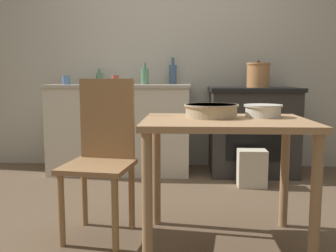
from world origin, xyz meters
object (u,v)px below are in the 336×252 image
at_px(flour_sack, 252,168).
at_px(stock_pot, 258,75).
at_px(cup_center_left, 66,80).
at_px(stove, 252,130).
at_px(cup_center, 115,80).
at_px(bottle_far_left, 173,74).
at_px(work_table, 225,140).
at_px(bottle_left, 100,78).
at_px(chair, 102,153).
at_px(bottle_mid_left, 145,76).
at_px(mixing_bowl_large, 263,110).
at_px(mixing_bowl_small, 211,110).

distance_m(flour_sack, stock_pot, 1.01).
bearing_deg(stock_pot, cup_center_left, -177.67).
height_order(stove, cup_center, cup_center).
bearing_deg(bottle_far_left, work_table, -79.00).
height_order(flour_sack, stock_pot, stock_pot).
bearing_deg(cup_center_left, bottle_left, 41.52).
relative_size(work_table, cup_center, 9.93).
distance_m(stove, work_table, 1.81).
bearing_deg(chair, stove, 60.79).
relative_size(chair, flour_sack, 2.89).
relative_size(stock_pot, cup_center_left, 2.96).
bearing_deg(bottle_mid_left, work_table, -69.64).
height_order(mixing_bowl_large, cup_center_left, cup_center_left).
distance_m(chair, cup_center_left, 1.75).
xyz_separation_m(stove, mixing_bowl_large, (-0.22, -1.61, 0.35)).
relative_size(mixing_bowl_small, cup_center_left, 3.52).
bearing_deg(mixing_bowl_small, bottle_mid_left, 109.09).
distance_m(stove, mixing_bowl_large, 1.66).
height_order(bottle_left, cup_center_left, bottle_left).
bearing_deg(cup_center, mixing_bowl_small, -59.55).
bearing_deg(cup_center, bottle_far_left, 36.04).
distance_m(work_table, cup_center, 1.83).
height_order(stock_pot, mixing_bowl_large, stock_pot).
bearing_deg(chair, cup_center_left, 122.91).
height_order(mixing_bowl_large, cup_center, cup_center).
distance_m(stock_pot, bottle_left, 1.69).
distance_m(flour_sack, bottle_far_left, 1.35).
bearing_deg(work_table, mixing_bowl_large, 28.25).
distance_m(bottle_left, cup_center_left, 0.38).
bearing_deg(chair, bottle_left, 111.37).
bearing_deg(bottle_far_left, bottle_mid_left, -151.51).
height_order(bottle_far_left, bottle_left, bottle_far_left).
xyz_separation_m(chair, stock_pot, (1.26, 1.61, 0.50)).
bearing_deg(bottle_left, bottle_far_left, 0.72).
bearing_deg(mixing_bowl_large, work_table, -151.75).
bearing_deg(stove, cup_center_left, -178.19).
height_order(stove, mixing_bowl_small, stove).
bearing_deg(bottle_mid_left, mixing_bowl_large, -61.59).
xyz_separation_m(work_table, cup_center, (-0.93, 1.54, 0.34)).
xyz_separation_m(mixing_bowl_small, bottle_mid_left, (-0.58, 1.69, 0.21)).
relative_size(stove, flour_sack, 2.63).
bearing_deg(flour_sack, mixing_bowl_large, -97.26).
bearing_deg(flour_sack, chair, -136.32).
bearing_deg(cup_center_left, bottle_mid_left, 7.77).
xyz_separation_m(stock_pot, mixing_bowl_small, (-0.58, -1.66, -0.22)).
relative_size(stove, bottle_far_left, 3.12).
height_order(work_table, mixing_bowl_small, mixing_bowl_small).
relative_size(mixing_bowl_large, cup_center_left, 2.47).
distance_m(stove, bottle_left, 1.73).
relative_size(flour_sack, cup_center, 3.57).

